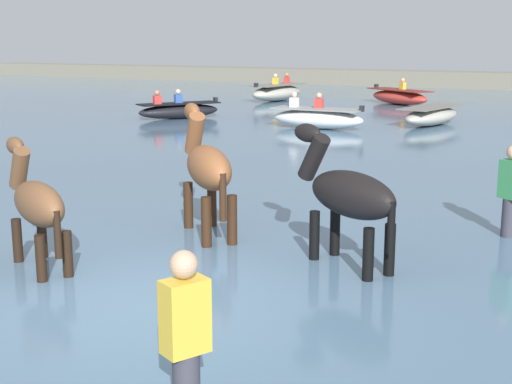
{
  "coord_description": "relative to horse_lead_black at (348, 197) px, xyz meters",
  "views": [
    {
      "loc": [
        4.23,
        -5.79,
        3.04
      ],
      "look_at": [
        -0.43,
        3.43,
        0.83
      ],
      "focal_mm": 49.89,
      "sensor_mm": 36.0,
      "label": 1
    }
  ],
  "objects": [
    {
      "name": "boat_distant_west",
      "position": [
        -5.49,
        12.71,
        -0.53
      ],
      "size": [
        2.97,
        1.1,
        1.11
      ],
      "color": "silver",
      "rests_on": "water_surface"
    },
    {
      "name": "person_onlooker_left",
      "position": [
        1.6,
        2.26,
        -0.32
      ],
      "size": [
        0.38,
        0.34,
        1.63
      ],
      "color": "#383842",
      "rests_on": "ground"
    },
    {
      "name": "boat_mid_outer",
      "position": [
        -5.56,
        22.25,
        -0.53
      ],
      "size": [
        3.39,
        2.86,
        1.11
      ],
      "color": "#BC382D",
      "rests_on": "water_surface"
    },
    {
      "name": "ground_plane",
      "position": [
        -1.45,
        -2.17,
        -1.18
      ],
      "size": [
        120.0,
        120.0,
        0.0
      ],
      "primitive_type": "plane",
      "color": "#84755B"
    },
    {
      "name": "horse_flank_chestnut",
      "position": [
        -2.24,
        0.47,
        0.07
      ],
      "size": [
        1.63,
        1.62,
        2.13
      ],
      "color": "brown",
      "rests_on": "ground"
    },
    {
      "name": "boat_mid_channel",
      "position": [
        -2.52,
        15.2,
        -0.55
      ],
      "size": [
        1.67,
        3.32,
        0.61
      ],
      "color": "#B2AD9E",
      "rests_on": "water_surface"
    },
    {
      "name": "boat_far_offshore",
      "position": [
        -10.95,
        13.21,
        -0.57
      ],
      "size": [
        2.43,
        3.01,
        1.03
      ],
      "color": "black",
      "rests_on": "water_surface"
    },
    {
      "name": "person_onlooker_right",
      "position": [
        0.23,
        -4.01,
        -0.32
      ],
      "size": [
        0.32,
        0.38,
        1.63
      ],
      "color": "#383842",
      "rests_on": "ground"
    },
    {
      "name": "horse_lead_black",
      "position": [
        0.0,
        0.0,
        0.0
      ],
      "size": [
        1.76,
        1.18,
        2.0
      ],
      "color": "black",
      "rests_on": "ground"
    },
    {
      "name": "boat_distant_east",
      "position": [
        -11.02,
        21.51,
        -0.48
      ],
      "size": [
        1.77,
        3.6,
        1.22
      ],
      "color": "#B2AD9E",
      "rests_on": "water_surface"
    },
    {
      "name": "water_surface",
      "position": [
        -1.45,
        7.83,
        -1.02
      ],
      "size": [
        90.0,
        90.0,
        0.33
      ],
      "primitive_type": "cube",
      "color": "slate",
      "rests_on": "ground"
    },
    {
      "name": "horse_trailing_bay",
      "position": [
        -3.29,
        -1.75,
        -0.09
      ],
      "size": [
        1.63,
        1.08,
        1.85
      ],
      "color": "brown",
      "rests_on": "ground"
    }
  ]
}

